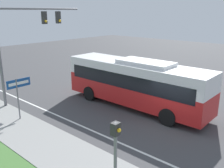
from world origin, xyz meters
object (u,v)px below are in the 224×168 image
signal_gantry (26,34)px  street_sign (18,90)px  pedestrian_signal (116,147)px  bus (135,81)px

signal_gantry → street_sign: (-2.44, -2.78, -2.96)m
signal_gantry → pedestrian_signal: (-3.60, -11.31, -2.88)m
signal_gantry → bus: bearing=-59.2°
bus → signal_gantry: signal_gantry is taller
pedestrian_signal → street_sign: size_ratio=1.10×
bus → pedestrian_signal: (-7.52, -4.72, 0.15)m
bus → signal_gantry: 8.25m
pedestrian_signal → signal_gantry: bearing=72.4°
street_sign → signal_gantry: bearing=48.7°
signal_gantry → pedestrian_signal: size_ratio=2.39×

